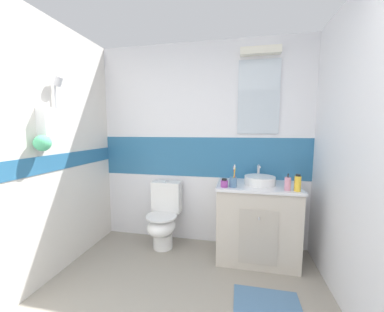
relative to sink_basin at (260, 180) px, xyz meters
The scene contains 10 objects.
wall_back_tiled 0.84m from the sink_basin, 154.71° to the left, with size 3.20×0.20×2.50m.
wall_left_shower_alcove 2.27m from the sink_basin, 155.65° to the right, with size 0.26×3.48×2.50m.
vanity_cabinet 0.47m from the sink_basin, behind, with size 0.87×0.57×0.85m.
sink_basin is the anchor object (origin of this frame).
toilet 1.24m from the sink_basin, behind, with size 0.37×0.50×0.81m.
toothbrush_cup 0.33m from the sink_basin, 147.55° to the right, with size 0.08×0.08×0.24m.
soap_dispenser 0.32m from the sink_basin, 38.55° to the right, with size 0.06×0.06×0.17m.
mouthwash_bottle 0.40m from the sink_basin, 32.19° to the right, with size 0.06×0.06×0.17m.
hair_gel_jar 0.42m from the sink_basin, 152.83° to the right, with size 0.08×0.08×0.09m.
bath_mat 1.16m from the sink_basin, 87.86° to the right, with size 0.54×0.42×0.01m, color #4C7299.
Camera 1 is at (0.46, -0.40, 1.45)m, focal length 21.18 mm.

